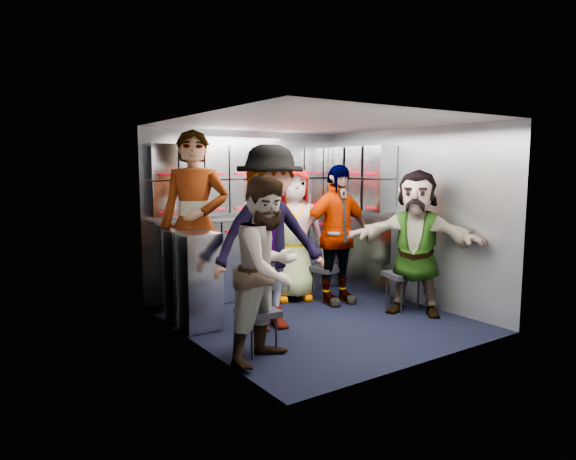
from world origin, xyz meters
TOP-DOWN VIEW (x-y plane):
  - floor at (0.00, 0.00)m, footprint 3.00×3.00m
  - wall_back at (0.00, 1.50)m, footprint 2.80×0.04m
  - wall_left at (-1.40, 0.00)m, footprint 0.04×3.00m
  - wall_right at (1.40, 0.00)m, footprint 0.04×3.00m
  - ceiling at (0.00, 0.00)m, footprint 2.80×3.00m
  - cart_bank_back at (0.00, 1.29)m, footprint 2.68×0.38m
  - cart_bank_left at (-1.19, 0.56)m, footprint 0.38×0.76m
  - counter at (0.00, 1.29)m, footprint 2.68×0.42m
  - locker_bank_back at (0.00, 1.35)m, footprint 2.68×0.28m
  - locker_bank_right at (1.25, 0.70)m, footprint 0.28×1.00m
  - right_cabinet at (1.25, 0.60)m, footprint 0.28×1.20m
  - coffee_niche at (0.18, 1.41)m, footprint 0.46×0.16m
  - red_latch_strip at (0.00, 1.09)m, footprint 2.60×0.02m
  - jump_seat_near_left at (-1.05, -0.52)m, footprint 0.36×0.34m
  - jump_seat_mid_left at (-0.60, 0.18)m, footprint 0.46×0.44m
  - jump_seat_center at (0.28, 1.03)m, footprint 0.36×0.34m
  - jump_seat_mid_right at (0.60, 0.58)m, footprint 0.41×0.40m
  - jump_seat_near_right at (1.05, -0.26)m, footprint 0.43×0.42m
  - attendant_standing at (-1.05, 0.78)m, footprint 0.89×0.84m
  - attendant_arc_a at (-1.05, -0.70)m, footprint 0.93×0.84m
  - attendant_arc_b at (-0.60, 0.00)m, footprint 1.28×0.83m
  - attendant_arc_c at (0.28, 0.85)m, footprint 0.94×0.77m
  - attendant_arc_d at (0.60, 0.40)m, footprint 1.00×0.46m
  - attendant_arc_e at (1.05, -0.44)m, footprint 1.22×1.51m
  - bottle_left at (-0.18, 1.24)m, footprint 0.06×0.06m
  - bottle_mid at (0.25, 1.24)m, footprint 0.06×0.06m
  - bottle_right at (0.81, 1.24)m, footprint 0.07×0.07m
  - cup_left at (-0.75, 1.23)m, footprint 0.08×0.08m
  - cup_right at (0.55, 1.23)m, footprint 0.09×0.09m

SIDE VIEW (x-z plane):
  - floor at x=0.00m, z-range 0.00..0.00m
  - jump_seat_near_left at x=-1.05m, z-range 0.15..0.55m
  - jump_seat_mid_right at x=0.60m, z-range 0.16..0.58m
  - jump_seat_center at x=0.28m, z-range 0.16..0.59m
  - jump_seat_near_right at x=1.05m, z-range 0.17..0.61m
  - jump_seat_mid_left at x=-0.60m, z-range 0.18..0.63m
  - cart_bank_back at x=0.00m, z-range 0.00..0.99m
  - cart_bank_left at x=-1.19m, z-range 0.00..0.99m
  - right_cabinet at x=1.25m, z-range 0.00..1.00m
  - attendant_arc_a at x=-1.05m, z-range 0.00..1.57m
  - attendant_arc_e at x=1.05m, z-range 0.00..1.62m
  - attendant_arc_c at x=0.28m, z-range 0.00..1.65m
  - attendant_arc_d at x=0.60m, z-range 0.00..1.67m
  - red_latch_strip at x=0.00m, z-range 0.86..0.90m
  - attendant_arc_b at x=-0.60m, z-range 0.00..1.86m
  - counter at x=0.00m, z-range 1.00..1.03m
  - attendant_standing at x=-1.05m, z-range 0.00..2.04m
  - wall_back at x=0.00m, z-range 0.00..2.10m
  - wall_left at x=-1.40m, z-range 0.00..2.10m
  - wall_right at x=1.40m, z-range 0.00..2.10m
  - cup_left at x=-0.75m, z-range 1.03..1.12m
  - cup_right at x=0.55m, z-range 1.03..1.14m
  - bottle_left at x=-0.18m, z-range 1.03..1.26m
  - bottle_right at x=0.81m, z-range 1.03..1.29m
  - bottle_mid at x=0.25m, z-range 1.03..1.29m
  - coffee_niche at x=0.18m, z-range 1.05..1.89m
  - locker_bank_back at x=0.00m, z-range 1.08..1.90m
  - locker_bank_right at x=1.25m, z-range 1.08..1.90m
  - ceiling at x=0.00m, z-range 2.09..2.11m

